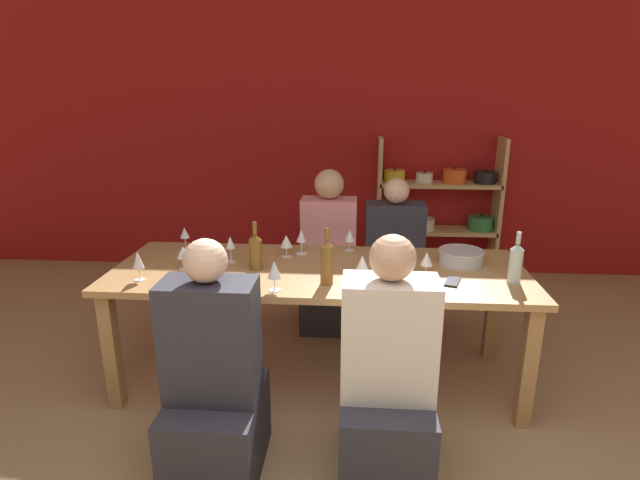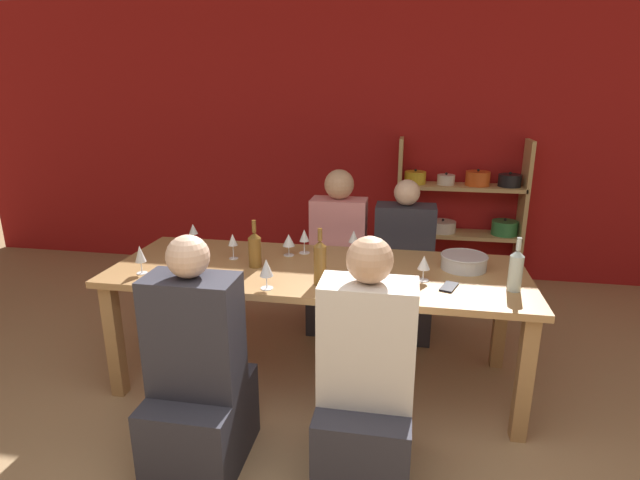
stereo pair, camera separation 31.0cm
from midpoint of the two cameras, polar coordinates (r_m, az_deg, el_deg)
wall_back_red at (r=5.03m, az=8.16°, el=11.32°), size 8.80×0.06×2.70m
shelf_unit at (r=5.01m, az=17.31°, el=1.34°), size 1.18×0.30×1.39m
dining_table at (r=3.08m, az=2.55°, el=-4.75°), size 2.51×0.92×0.77m
mixing_bowl at (r=3.20m, az=18.83°, el=-2.35°), size 0.28×0.28×0.09m
wine_bottle_green at (r=2.94m, az=24.35°, el=-3.15°), size 0.07×0.07×0.30m
wine_bottle_dark at (r=2.77m, az=3.21°, el=-2.54°), size 0.07×0.07×0.32m
wine_bottle_amber at (r=3.05m, az=-4.59°, el=-1.06°), size 0.08×0.08×0.30m
wine_glass_red_a at (r=3.06m, az=-17.19°, el=-1.68°), size 0.06×0.06×0.17m
wine_glass_white_a at (r=3.17m, az=-12.42°, el=-1.00°), size 0.08×0.08×0.14m
wine_glass_white_b at (r=3.29m, az=0.88°, el=0.36°), size 0.07×0.07×0.16m
wine_glass_empty_a at (r=3.35m, az=6.60°, el=0.31°), size 0.07×0.07×0.15m
wine_glass_empty_b at (r=3.25m, az=-0.89°, el=-0.11°), size 0.08×0.08×0.15m
wine_glass_white_c at (r=3.54m, az=-11.89°, el=1.10°), size 0.06×0.06×0.15m
wine_glass_empty_c at (r=3.21m, az=-7.24°, el=-0.10°), size 0.06×0.06×0.17m
wine_glass_white_d at (r=2.71m, az=-2.91°, el=-3.35°), size 0.07×0.07×0.17m
wine_glass_red_b at (r=2.80m, az=7.33°, el=-2.92°), size 0.08×0.08×0.16m
wine_glass_empty_d at (r=2.92m, az=14.80°, el=-2.63°), size 0.07×0.07×0.15m
cell_phone at (r=2.89m, az=17.55°, el=-5.18°), size 0.12×0.16×0.01m
person_near_a at (r=2.44m, az=9.03°, el=-17.61°), size 0.43×0.53×1.23m
person_far_a at (r=3.93m, az=4.36°, el=-3.46°), size 0.42×0.53×1.25m
person_near_b at (r=2.57m, az=-10.30°, el=-16.12°), size 0.44×0.54×1.20m
person_far_b at (r=3.92m, az=11.68°, el=-4.34°), size 0.44×0.55×1.19m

